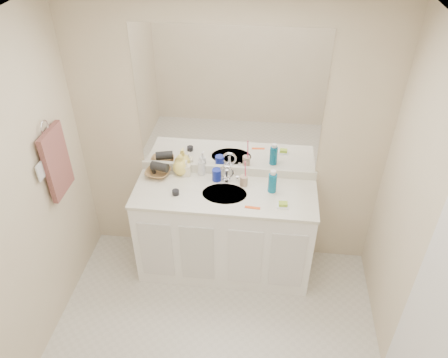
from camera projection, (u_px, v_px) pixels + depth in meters
name	position (u px, v px, depth m)	size (l,w,h in m)	color
ceiling	(198.00, 59.00, 1.88)	(2.60, 2.60, 0.02)	white
wall_back	(228.00, 142.00, 3.63)	(2.60, 0.02, 2.40)	beige
wall_right	(433.00, 274.00, 2.47)	(0.02, 2.60, 2.40)	beige
vanity_cabinet	(225.00, 233.00, 3.87)	(1.50, 0.55, 0.85)	white
countertop	(225.00, 193.00, 3.61)	(1.52, 0.57, 0.03)	silver
backsplash	(228.00, 170.00, 3.78)	(1.52, 0.03, 0.08)	silver
sink_basin	(224.00, 195.00, 3.59)	(0.37, 0.37, 0.02)	beige
faucet	(227.00, 175.00, 3.69)	(0.02, 0.02, 0.11)	silver
mirror	(229.00, 103.00, 3.41)	(1.48, 0.01, 1.20)	white
blue_mug	(217.00, 175.00, 3.70)	(0.08, 0.08, 0.11)	#16269C
tan_cup	(244.00, 181.00, 3.65)	(0.07, 0.07, 0.09)	tan
toothbrush	(245.00, 171.00, 3.58)	(0.01, 0.01, 0.20)	#FF436D
mouthwash_bottle	(272.00, 183.00, 3.56)	(0.07, 0.07, 0.17)	#0A5E81
soap_dish	(283.00, 206.00, 3.45)	(0.09, 0.07, 0.01)	white
green_soap	(283.00, 204.00, 3.43)	(0.07, 0.05, 0.02)	#9AC22F
orange_comb	(253.00, 208.00, 3.43)	(0.12, 0.03, 0.01)	#FF591A
dark_jar	(176.00, 192.00, 3.56)	(0.06, 0.06, 0.04)	black
soap_bottle_white	(201.00, 166.00, 3.75)	(0.07, 0.07, 0.18)	silver
soap_bottle_cream	(187.00, 168.00, 3.75)	(0.07, 0.07, 0.15)	#F9EDCB
soap_bottle_yellow	(181.00, 164.00, 3.76)	(0.15, 0.15, 0.19)	#F9E161
wicker_basket	(158.00, 173.00, 3.78)	(0.21, 0.21, 0.05)	brown
hair_dryer	(160.00, 167.00, 3.74)	(0.08, 0.08, 0.15)	black
towel_ring	(45.00, 127.00, 3.12)	(0.11, 0.11, 0.01)	silver
hand_towel	(57.00, 162.00, 3.29)	(0.04, 0.32, 0.55)	brown
switch_plate	(40.00, 172.00, 3.10)	(0.01, 0.09, 0.13)	silver
door	(435.00, 341.00, 2.35)	(0.02, 0.82, 2.00)	white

